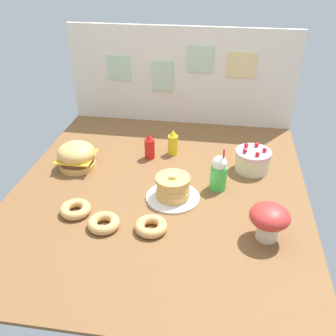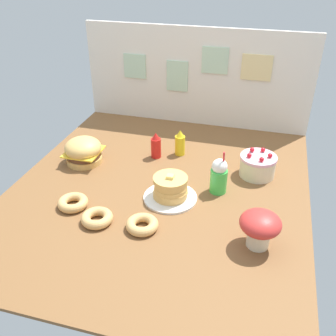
% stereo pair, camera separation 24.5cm
% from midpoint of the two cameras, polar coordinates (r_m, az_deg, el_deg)
% --- Properties ---
extents(ground_plane, '(1.90, 2.18, 0.02)m').
position_cam_midpoint_polar(ground_plane, '(2.51, -4.09, -3.46)').
color(ground_plane, brown).
extents(back_wall, '(1.90, 0.04, 0.82)m').
position_cam_midpoint_polar(back_wall, '(3.29, -0.22, 13.46)').
color(back_wall, silver).
rests_on(back_wall, ground_plane).
extents(burger, '(0.26, 0.26, 0.19)m').
position_cam_midpoint_polar(burger, '(2.80, -15.91, 1.67)').
color(burger, '#DBA859').
rests_on(burger, ground_plane).
extents(pancake_stack, '(0.34, 0.34, 0.17)m').
position_cam_midpoint_polar(pancake_stack, '(2.38, -2.21, -3.26)').
color(pancake_stack, white).
rests_on(pancake_stack, ground_plane).
extents(layer_cake, '(0.25, 0.25, 0.18)m').
position_cam_midpoint_polar(layer_cake, '(2.71, 9.97, 1.07)').
color(layer_cake, beige).
rests_on(layer_cake, ground_plane).
extents(ketchup_bottle, '(0.08, 0.08, 0.20)m').
position_cam_midpoint_polar(ketchup_bottle, '(2.82, -5.24, 3.11)').
color(ketchup_bottle, red).
rests_on(ketchup_bottle, ground_plane).
extents(mustard_bottle, '(0.08, 0.08, 0.20)m').
position_cam_midpoint_polar(mustard_bottle, '(2.87, -1.71, 3.71)').
color(mustard_bottle, yellow).
rests_on(mustard_bottle, ground_plane).
extents(cream_soda_cup, '(0.11, 0.11, 0.30)m').
position_cam_midpoint_polar(cream_soda_cup, '(2.46, 4.76, -0.79)').
color(cream_soda_cup, green).
rests_on(cream_soda_cup, ground_plane).
extents(donut_pink_glaze, '(0.18, 0.18, 0.06)m').
position_cam_midpoint_polar(donut_pink_glaze, '(2.38, -16.54, -5.98)').
color(donut_pink_glaze, tan).
rests_on(donut_pink_glaze, ground_plane).
extents(donut_chocolate, '(0.18, 0.18, 0.06)m').
position_cam_midpoint_polar(donut_chocolate, '(2.23, -12.71, -8.08)').
color(donut_chocolate, tan).
rests_on(donut_chocolate, ground_plane).
extents(donut_vanilla, '(0.18, 0.18, 0.06)m').
position_cam_midpoint_polar(donut_vanilla, '(2.17, -5.83, -8.71)').
color(donut_vanilla, tan).
rests_on(donut_vanilla, ground_plane).
extents(mushroom_stool, '(0.22, 0.22, 0.21)m').
position_cam_midpoint_polar(mushroom_stool, '(2.09, 11.61, -7.58)').
color(mushroom_stool, beige).
rests_on(mushroom_stool, ground_plane).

